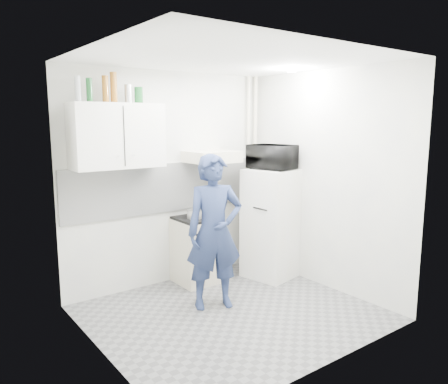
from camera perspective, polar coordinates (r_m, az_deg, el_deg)
floor at (r=4.79m, az=1.09°, el=-15.54°), size 2.80×2.80×0.00m
ceiling at (r=4.38m, az=1.20°, el=17.00°), size 2.80×2.80×0.00m
wall_back at (r=5.43m, az=-6.97°, el=1.71°), size 2.80×0.00×2.80m
wall_left at (r=3.73m, az=-16.13°, el=-2.10°), size 0.00×2.60×2.60m
wall_right at (r=5.37m, az=13.04°, el=1.44°), size 0.00×2.60×2.60m
person at (r=4.69m, az=-1.27°, el=-5.23°), size 0.71×0.59×1.67m
stove at (r=5.52m, az=-3.59°, el=-7.67°), size 0.50×0.50×0.80m
fridge at (r=5.67m, az=6.18°, el=-4.09°), size 0.69×0.69×1.40m
stove_top at (r=5.42m, az=-3.63°, el=-3.46°), size 0.48×0.48×0.03m
saucepan at (r=5.35m, az=-3.83°, el=-2.88°), size 0.19×0.19×0.11m
microwave at (r=5.54m, az=6.33°, el=4.56°), size 0.62×0.48×0.31m
bottle_a at (r=4.76m, az=-18.56°, el=12.65°), size 0.06×0.06×0.26m
bottle_b at (r=4.80m, az=-17.17°, el=12.60°), size 0.06×0.06×0.24m
bottle_c at (r=4.86m, az=-15.24°, el=12.84°), size 0.07×0.07×0.28m
bottle_d at (r=4.90m, az=-14.21°, el=13.09°), size 0.07×0.07×0.32m
canister_a at (r=4.96m, az=-12.40°, el=12.41°), size 0.08×0.08×0.20m
canister_b at (r=5.01m, az=-11.09°, el=12.30°), size 0.09×0.09×0.18m
upper_cabinet at (r=4.90m, az=-13.75°, el=7.14°), size 1.00×0.35×0.70m
range_hood at (r=5.43m, az=-1.57°, el=4.64°), size 0.60×0.50×0.14m
backsplash at (r=5.44m, az=-6.87°, el=0.65°), size 2.74×0.03×0.60m
pipe_a at (r=6.12m, az=4.05°, el=2.60°), size 0.05×0.05×2.60m
pipe_b at (r=6.04m, az=3.18°, el=2.52°), size 0.04×0.04×2.60m
ceiling_spot_fixture at (r=5.19m, az=8.86°, el=15.37°), size 0.10×0.10×0.02m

